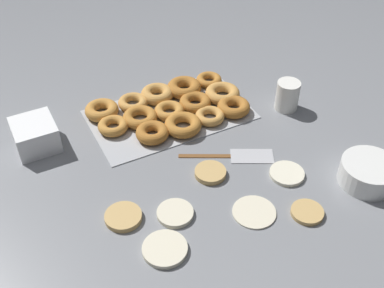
# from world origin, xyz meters

# --- Properties ---
(ground_plane) EXTENTS (3.00, 3.00, 0.00)m
(ground_plane) POSITION_xyz_m (0.00, 0.00, 0.00)
(ground_plane) COLOR gray
(pancake_0) EXTENTS (0.11, 0.11, 0.01)m
(pancake_0) POSITION_xyz_m (-0.06, 0.19, 0.00)
(pancake_0) COLOR beige
(pancake_0) RESTS_ON ground_plane
(pancake_1) EXTENTS (0.09, 0.09, 0.01)m
(pancake_1) POSITION_xyz_m (-0.21, 0.12, 0.01)
(pancake_1) COLOR silver
(pancake_1) RESTS_ON ground_plane
(pancake_2) EXTENTS (0.09, 0.09, 0.01)m
(pancake_2) POSITION_xyz_m (0.12, 0.11, 0.01)
(pancake_2) COLOR beige
(pancake_2) RESTS_ON ground_plane
(pancake_3) EXTENTS (0.11, 0.11, 0.01)m
(pancake_3) POSITION_xyz_m (0.19, 0.19, 0.01)
(pancake_3) COLOR beige
(pancake_3) RESTS_ON ground_plane
(pancake_4) EXTENTS (0.09, 0.09, 0.02)m
(pancake_4) POSITION_xyz_m (-0.03, 0.02, 0.01)
(pancake_4) COLOR tan
(pancake_4) RESTS_ON ground_plane
(pancake_5) EXTENTS (0.08, 0.08, 0.01)m
(pancake_5) POSITION_xyz_m (-0.18, 0.26, 0.01)
(pancake_5) COLOR tan
(pancake_5) RESTS_ON ground_plane
(pancake_6) EXTENTS (0.09, 0.09, 0.01)m
(pancake_6) POSITION_xyz_m (0.24, 0.06, 0.01)
(pancake_6) COLOR tan
(pancake_6) RESTS_ON ground_plane
(donut_tray) EXTENTS (0.49, 0.29, 0.04)m
(donut_tray) POSITION_xyz_m (-0.06, -0.28, 0.02)
(donut_tray) COLOR #ADAFB5
(donut_tray) RESTS_ON ground_plane
(batter_bowl) EXTENTS (0.15, 0.15, 0.06)m
(batter_bowl) POSITION_xyz_m (-0.39, 0.23, 0.03)
(batter_bowl) COLOR white
(batter_bowl) RESTS_ON ground_plane
(container_stack) EXTENTS (0.12, 0.13, 0.08)m
(container_stack) POSITION_xyz_m (0.36, -0.31, 0.04)
(container_stack) COLOR white
(container_stack) RESTS_ON ground_plane
(paper_cup) EXTENTS (0.07, 0.07, 0.10)m
(paper_cup) POSITION_xyz_m (-0.39, -0.14, 0.05)
(paper_cup) COLOR white
(paper_cup) RESTS_ON ground_plane
(spatula) EXTENTS (0.26, 0.16, 0.01)m
(spatula) POSITION_xyz_m (-0.15, -0.00, 0.00)
(spatula) COLOR brown
(spatula) RESTS_ON ground_plane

